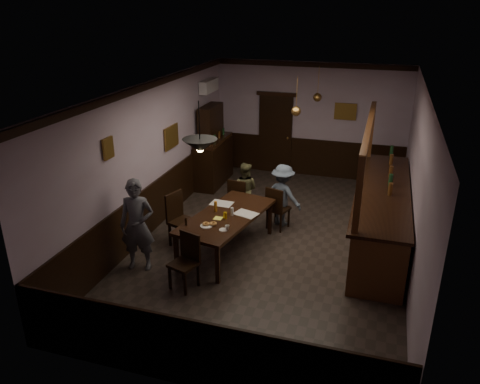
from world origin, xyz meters
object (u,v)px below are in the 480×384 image
at_px(chair_near, 186,258).
at_px(bar_counter, 381,214).
at_px(person_seated_left, 244,190).
at_px(pendant_brass_far, 317,97).
at_px(pendant_iron, 200,146).
at_px(soda_can, 225,215).
at_px(chair_far_right, 276,207).
at_px(coffee_cup, 227,227).
at_px(person_seated_right, 283,195).
at_px(person_standing, 137,225).
at_px(pendant_brass_mid, 296,111).
at_px(chair_far_left, 239,198).
at_px(chair_side, 179,217).
at_px(sideboard, 213,153).
at_px(dining_table, 226,218).

bearing_deg(chair_near, bar_counter, 57.66).
distance_m(person_seated_left, pendant_brass_far, 2.90).
bearing_deg(pendant_iron, soda_can, 73.67).
xyz_separation_m(chair_far_right, coffee_cup, (-0.47, -1.74, 0.29)).
height_order(chair_near, person_seated_right, person_seated_right).
bearing_deg(person_seated_right, person_standing, 70.75).
xyz_separation_m(soda_can, pendant_brass_mid, (0.80, 2.20, 1.49)).
distance_m(chair_far_left, soda_can, 1.53).
xyz_separation_m(chair_side, person_seated_right, (1.70, 1.43, 0.09)).
height_order(chair_near, pendant_iron, pendant_iron).
height_order(chair_far_right, coffee_cup, chair_far_right).
xyz_separation_m(person_standing, pendant_brass_far, (2.31, 4.68, 1.47)).
relative_size(chair_far_left, soda_can, 7.87).
height_order(sideboard, pendant_brass_mid, pendant_brass_mid).
bearing_deg(bar_counter, person_standing, -150.84).
xyz_separation_m(pendant_iron, pendant_brass_mid, (0.99, 2.84, 0.01)).
bearing_deg(chair_far_left, person_seated_right, -167.91).
distance_m(dining_table, sideboard, 3.60).
bearing_deg(dining_table, pendant_brass_mid, 67.89).
xyz_separation_m(chair_far_left, chair_near, (-0.07, -2.63, -0.00)).
bearing_deg(soda_can, bar_counter, 26.81).
xyz_separation_m(person_seated_left, pendant_brass_far, (1.17, 2.05, 1.69)).
bearing_deg(pendant_brass_far, chair_near, -104.54).
height_order(chair_far_left, person_seated_left, person_seated_left).
bearing_deg(sideboard, person_seated_left, -51.20).
relative_size(person_seated_left, pendant_iron, 1.48).
xyz_separation_m(sideboard, pendant_iron, (1.32, -4.06, 1.47)).
bearing_deg(bar_counter, pendant_brass_far, 124.70).
bearing_deg(chair_near, person_seated_left, 105.22).
height_order(chair_far_right, chair_near, chair_near).
bearing_deg(chair_near, person_standing, -177.80).
bearing_deg(pendant_brass_mid, bar_counter, -23.88).
xyz_separation_m(pendant_brass_mid, pendant_brass_far, (0.20, 1.61, 0.00)).
bearing_deg(chair_far_right, dining_table, 77.99).
bearing_deg(coffee_cup, soda_can, 124.25).
distance_m(chair_far_left, chair_near, 2.63).
relative_size(dining_table, person_seated_left, 1.93).
xyz_separation_m(chair_far_left, pendant_brass_far, (1.22, 2.32, 1.78)).
bearing_deg(dining_table, bar_counter, 24.00).
distance_m(chair_far_left, pendant_iron, 2.76).
relative_size(chair_near, pendant_brass_far, 1.16).
relative_size(chair_side, pendant_brass_mid, 1.30).
xyz_separation_m(chair_far_right, bar_counter, (2.04, 0.05, 0.09)).
height_order(chair_side, pendant_iron, pendant_iron).
height_order(chair_near, pendant_brass_mid, pendant_brass_mid).
xyz_separation_m(chair_far_right, pendant_brass_far, (0.35, 2.49, 1.79)).
bearing_deg(sideboard, chair_near, -75.01).
bearing_deg(dining_table, chair_side, -179.88).
xyz_separation_m(chair_far_right, soda_can, (-0.65, -1.31, 0.30)).
relative_size(sideboard, pendant_brass_far, 2.50).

